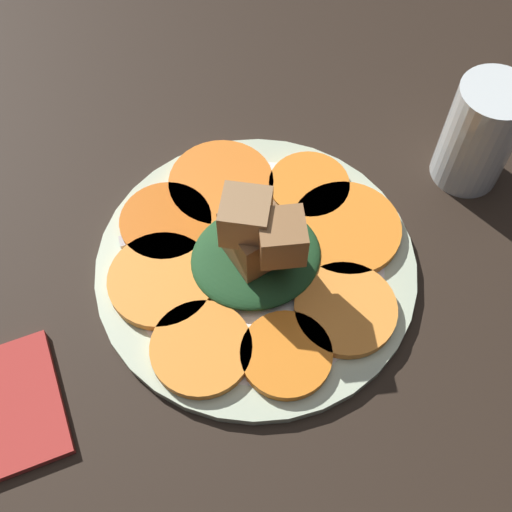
# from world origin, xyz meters

# --- Properties ---
(table_slab) EXTENTS (1.20, 1.20, 0.02)m
(table_slab) POSITION_xyz_m (0.00, 0.00, 0.01)
(table_slab) COLOR black
(table_slab) RESTS_ON ground
(plate) EXTENTS (0.28, 0.28, 0.01)m
(plate) POSITION_xyz_m (0.00, 0.00, 0.03)
(plate) COLOR beige
(plate) RESTS_ON table_slab
(carrot_slice_0) EXTENTS (0.10, 0.10, 0.01)m
(carrot_slice_0) POSITION_xyz_m (-0.00, -0.09, 0.04)
(carrot_slice_0) COLOR orange
(carrot_slice_0) RESTS_ON plate
(carrot_slice_1) EXTENTS (0.08, 0.08, 0.01)m
(carrot_slice_1) POSITION_xyz_m (0.06, -0.07, 0.04)
(carrot_slice_1) COLOR orange
(carrot_slice_1) RESTS_ON plate
(carrot_slice_2) EXTENTS (0.09, 0.09, 0.01)m
(carrot_slice_2) POSITION_xyz_m (0.08, -0.01, 0.04)
(carrot_slice_2) COLOR orange
(carrot_slice_2) RESTS_ON plate
(carrot_slice_3) EXTENTS (0.08, 0.08, 0.01)m
(carrot_slice_3) POSITION_xyz_m (0.07, 0.06, 0.04)
(carrot_slice_3) COLOR orange
(carrot_slice_3) RESTS_ON plate
(carrot_slice_4) EXTENTS (0.07, 0.07, 0.01)m
(carrot_slice_4) POSITION_xyz_m (0.01, 0.09, 0.04)
(carrot_slice_4) COLOR orange
(carrot_slice_4) RESTS_ON plate
(carrot_slice_5) EXTENTS (0.09, 0.09, 0.01)m
(carrot_slice_5) POSITION_xyz_m (-0.05, 0.07, 0.04)
(carrot_slice_5) COLOR orange
(carrot_slice_5) RESTS_ON plate
(carrot_slice_6) EXTENTS (0.10, 0.10, 0.01)m
(carrot_slice_6) POSITION_xyz_m (-0.09, 0.00, 0.04)
(carrot_slice_6) COLOR orange
(carrot_slice_6) RESTS_ON plate
(carrot_slice_7) EXTENTS (0.07, 0.07, 0.01)m
(carrot_slice_7) POSITION_xyz_m (-0.07, -0.06, 0.04)
(carrot_slice_7) COLOR orange
(carrot_slice_7) RESTS_ON plate
(center_pile) EXTENTS (0.11, 0.10, 0.09)m
(center_pile) POSITION_xyz_m (-0.00, 0.00, 0.06)
(center_pile) COLOR #1E4723
(center_pile) RESTS_ON plate
(fork) EXTENTS (0.19, 0.04, 0.00)m
(fork) POSITION_xyz_m (0.00, -0.05, 0.03)
(fork) COLOR #B2B2B7
(fork) RESTS_ON plate
(water_glass) EXTENTS (0.06, 0.06, 0.11)m
(water_glass) POSITION_xyz_m (-0.23, -0.03, 0.07)
(water_glass) COLOR silver
(water_glass) RESTS_ON table_slab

